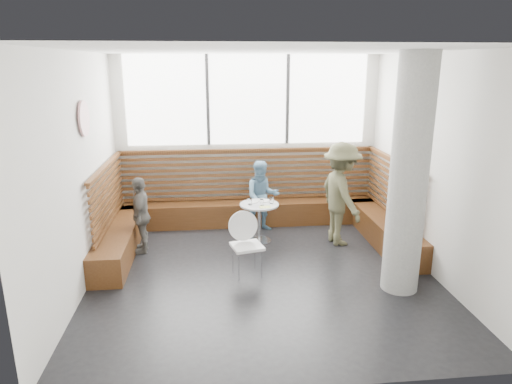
{
  "coord_description": "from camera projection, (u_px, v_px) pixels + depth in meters",
  "views": [
    {
      "loc": [
        -0.74,
        -6.16,
        3.04
      ],
      "look_at": [
        0.0,
        1.0,
        1.0
      ],
      "focal_mm": 32.0,
      "sensor_mm": 36.0,
      "label": 1
    }
  ],
  "objects": [
    {
      "name": "plate_near",
      "position": [
        253.0,
        202.0,
        7.98
      ],
      "size": [
        0.2,
        0.2,
        0.01
      ],
      "primitive_type": "cylinder",
      "color": "white",
      "rests_on": "cafe_table"
    },
    {
      "name": "cafe_chair",
      "position": [
        247.0,
        239.0,
        6.7
      ],
      "size": [
        0.45,
        0.44,
        0.94
      ],
      "rotation": [
        0.0,
        0.0,
        0.23
      ],
      "color": "white",
      "rests_on": "ground"
    },
    {
      "name": "plate_far",
      "position": [
        264.0,
        201.0,
        8.04
      ],
      "size": [
        0.21,
        0.21,
        0.02
      ],
      "primitive_type": "cylinder",
      "color": "white",
      "rests_on": "cafe_table"
    },
    {
      "name": "adult_man",
      "position": [
        341.0,
        194.0,
        7.77
      ],
      "size": [
        0.85,
        1.25,
        1.78
      ],
      "primitive_type": "imported",
      "rotation": [
        0.0,
        0.0,
        1.75
      ],
      "color": "#504F35",
      "rests_on": "ground"
    },
    {
      "name": "glass_mid",
      "position": [
        262.0,
        202.0,
        7.78
      ],
      "size": [
        0.07,
        0.07,
        0.11
      ],
      "primitive_type": "cylinder",
      "color": "white",
      "rests_on": "cafe_table"
    },
    {
      "name": "glass_right",
      "position": [
        272.0,
        200.0,
        7.89
      ],
      "size": [
        0.07,
        0.07,
        0.12
      ],
      "primitive_type": "cylinder",
      "color": "white",
      "rests_on": "cafe_table"
    },
    {
      "name": "child_back",
      "position": [
        262.0,
        196.0,
        8.43
      ],
      "size": [
        0.68,
        0.55,
        1.33
      ],
      "primitive_type": "imported",
      "rotation": [
        0.0,
        0.0,
        0.07
      ],
      "color": "#608AA7",
      "rests_on": "ground"
    },
    {
      "name": "booth",
      "position": [
        252.0,
        212.0,
        8.38
      ],
      "size": [
        5.0,
        2.5,
        1.44
      ],
      "color": "#432610",
      "rests_on": "ground"
    },
    {
      "name": "cafe_table",
      "position": [
        259.0,
        215.0,
        7.93
      ],
      "size": [
        0.68,
        0.68,
        0.69
      ],
      "color": "silver",
      "rests_on": "ground"
    },
    {
      "name": "concrete_column",
      "position": [
        409.0,
        177.0,
        5.97
      ],
      "size": [
        0.5,
        0.5,
        3.2
      ],
      "primitive_type": "cylinder",
      "color": "gray",
      "rests_on": "ground"
    },
    {
      "name": "room",
      "position": [
        263.0,
        170.0,
        6.37
      ],
      "size": [
        5.0,
        5.0,
        3.2
      ],
      "color": "silver",
      "rests_on": "ground"
    },
    {
      "name": "wall_art",
      "position": [
        84.0,
        119.0,
        6.31
      ],
      "size": [
        0.03,
        0.5,
        0.5
      ],
      "primitive_type": "cylinder",
      "rotation": [
        0.0,
        1.57,
        0.0
      ],
      "color": "white",
      "rests_on": "room"
    },
    {
      "name": "glass_left",
      "position": [
        250.0,
        201.0,
        7.82
      ],
      "size": [
        0.08,
        0.08,
        0.12
      ],
      "primitive_type": "cylinder",
      "color": "white",
      "rests_on": "cafe_table"
    },
    {
      "name": "child_left",
      "position": [
        141.0,
        215.0,
        7.48
      ],
      "size": [
        0.34,
        0.76,
        1.28
      ],
      "primitive_type": "imported",
      "rotation": [
        0.0,
        0.0,
        -1.53
      ],
      "color": "#605D57",
      "rests_on": "ground"
    },
    {
      "name": "menu_card",
      "position": [
        265.0,
        207.0,
        7.7
      ],
      "size": [
        0.19,
        0.14,
        0.0
      ],
      "primitive_type": "cube",
      "rotation": [
        0.0,
        0.0,
        0.03
      ],
      "color": "#A5C64C",
      "rests_on": "cafe_table"
    }
  ]
}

